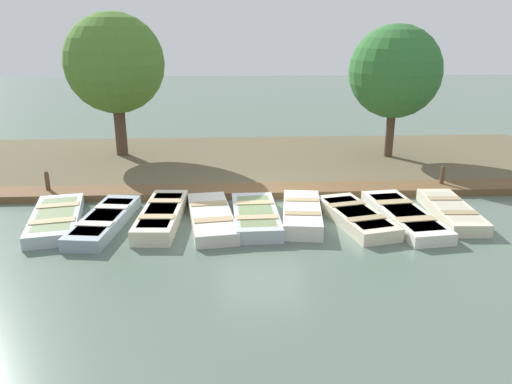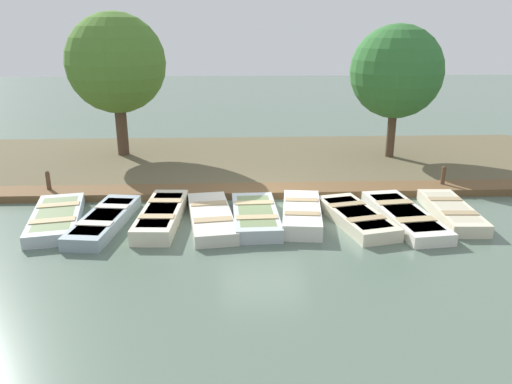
% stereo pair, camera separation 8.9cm
% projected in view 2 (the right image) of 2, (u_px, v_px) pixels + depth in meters
% --- Properties ---
extents(ground_plane, '(80.00, 80.00, 0.00)m').
position_uv_depth(ground_plane, '(263.00, 208.00, 14.34)').
color(ground_plane, '#566B5B').
extents(shore_bank, '(8.00, 24.00, 0.15)m').
position_uv_depth(shore_bank, '(255.00, 161.00, 19.05)').
color(shore_bank, brown).
rests_on(shore_bank, ground_plane).
extents(dock_walkway, '(1.03, 18.22, 0.22)m').
position_uv_depth(dock_walkway, '(260.00, 191.00, 15.51)').
color(dock_walkway, brown).
rests_on(dock_walkway, ground_plane).
extents(rowboat_0, '(3.31, 1.79, 0.34)m').
position_uv_depth(rowboat_0, '(56.00, 218.00, 13.17)').
color(rowboat_0, '#B2BCC1').
rests_on(rowboat_0, ground_plane).
extents(rowboat_1, '(3.34, 1.37, 0.35)m').
position_uv_depth(rowboat_1, '(104.00, 220.00, 13.00)').
color(rowboat_1, '#8C9EA8').
rests_on(rowboat_1, ground_plane).
extents(rowboat_2, '(3.24, 1.15, 0.42)m').
position_uv_depth(rowboat_2, '(162.00, 215.00, 13.25)').
color(rowboat_2, beige).
rests_on(rowboat_2, ground_plane).
extents(rowboat_3, '(3.34, 1.48, 0.35)m').
position_uv_depth(rowboat_3, '(211.00, 217.00, 13.24)').
color(rowboat_3, beige).
rests_on(rowboat_3, ground_plane).
extents(rowboat_4, '(2.93, 1.25, 0.37)m').
position_uv_depth(rowboat_4, '(255.00, 216.00, 13.27)').
color(rowboat_4, '#B2BCC1').
rests_on(rowboat_4, ground_plane).
extents(rowboat_5, '(2.88, 1.31, 0.44)m').
position_uv_depth(rowboat_5, '(302.00, 214.00, 13.34)').
color(rowboat_5, silver).
rests_on(rowboat_5, ground_plane).
extents(rowboat_6, '(3.11, 1.73, 0.36)m').
position_uv_depth(rowboat_6, '(356.00, 217.00, 13.21)').
color(rowboat_6, beige).
rests_on(rowboat_6, ground_plane).
extents(rowboat_7, '(3.57, 1.48, 0.33)m').
position_uv_depth(rowboat_7, '(404.00, 216.00, 13.34)').
color(rowboat_7, silver).
rests_on(rowboat_7, ground_plane).
extents(rowboat_8, '(2.99, 1.12, 0.35)m').
position_uv_depth(rowboat_8, '(451.00, 211.00, 13.62)').
color(rowboat_8, beige).
rests_on(rowboat_8, ground_plane).
extents(mooring_post_near, '(0.13, 0.13, 0.81)m').
position_uv_depth(mooring_post_near, '(49.00, 183.00, 15.25)').
color(mooring_post_near, brown).
rests_on(mooring_post_near, ground_plane).
extents(mooring_post_far, '(0.13, 0.13, 0.81)m').
position_uv_depth(mooring_post_far, '(443.00, 178.00, 15.77)').
color(mooring_post_far, brown).
rests_on(mooring_post_far, ground_plane).
extents(park_tree_far_left, '(3.72, 3.72, 5.52)m').
position_uv_depth(park_tree_far_left, '(116.00, 64.00, 18.65)').
color(park_tree_far_left, '#4C3828').
rests_on(park_tree_far_left, ground_plane).
extents(park_tree_left, '(3.43, 3.43, 5.09)m').
position_uv_depth(park_tree_left, '(396.00, 72.00, 18.44)').
color(park_tree_left, '#4C3828').
rests_on(park_tree_left, ground_plane).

